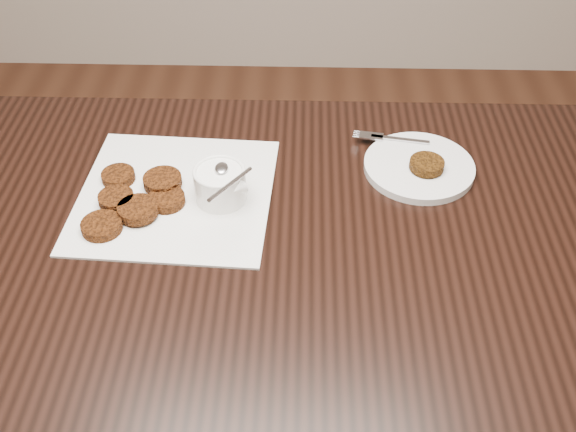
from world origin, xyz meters
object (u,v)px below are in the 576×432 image
object	(u,v)px
napkin	(176,194)
sauce_ramekin	(219,170)
plate_with_patty	(419,164)
table	(245,389)

from	to	relation	value
napkin	sauce_ramekin	size ratio (longest dim) A/B	2.68
sauce_ramekin	plate_with_patty	xyz separation A→B (m)	(0.35, 0.09, -0.05)
napkin	plate_with_patty	size ratio (longest dim) A/B	1.66
napkin	sauce_ramekin	world-z (taller)	sauce_ramekin
table	plate_with_patty	bearing A→B (deg)	35.11
sauce_ramekin	plate_with_patty	bearing A→B (deg)	14.86
sauce_ramekin	table	bearing A→B (deg)	-75.49
table	sauce_ramekin	distance (m)	0.46
napkin	sauce_ramekin	bearing A→B (deg)	-6.63
sauce_ramekin	plate_with_patty	size ratio (longest dim) A/B	0.62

